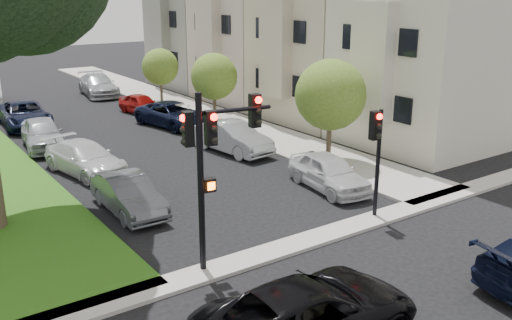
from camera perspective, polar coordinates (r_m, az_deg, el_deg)
ground at (r=17.27m, az=9.70°, el=-10.38°), size 140.00×140.00×0.00m
sidewalk_right at (r=39.79m, az=-7.75°, el=5.52°), size 3.50×44.00×0.12m
sidewalk_cross at (r=18.55m, az=5.36°, el=-7.97°), size 60.00×1.00×0.12m
house_a at (r=30.03m, az=16.97°, el=14.50°), size 7.70×7.55×15.97m
house_b at (r=35.20m, az=7.09°, el=15.35°), size 7.70×7.55×15.97m
house_c at (r=41.10m, az=-0.15°, el=15.69°), size 7.70×7.55×15.97m
small_tree_a at (r=25.89m, az=7.46°, el=6.47°), size 3.21×3.21×4.82m
small_tree_b at (r=34.06m, az=-4.22°, el=8.32°), size 2.77×2.77×4.15m
small_tree_c at (r=40.43m, az=-9.56°, el=9.17°), size 2.53×2.53×3.80m
traffic_signal_main at (r=15.64m, az=-4.39°, el=1.08°), size 2.55×0.67×5.21m
traffic_signal_secondary at (r=19.76m, az=11.96°, el=1.55°), size 0.52×0.42×3.92m
car_cross_near at (r=13.47m, az=5.35°, el=-14.97°), size 5.52×2.71×1.51m
car_parked_0 at (r=23.07m, az=7.29°, el=-1.20°), size 2.29×4.43×1.44m
car_parked_1 at (r=28.02m, az=-2.34°, el=2.27°), size 2.16×4.75×1.51m
car_parked_2 at (r=33.65m, az=-8.29°, el=4.52°), size 3.30×5.42×1.41m
car_parked_3 at (r=37.38m, az=-11.40°, el=5.50°), size 2.01×3.92×1.28m
car_parked_4 at (r=44.52m, az=-15.49°, el=7.23°), size 2.88×5.67×1.58m
car_parked_5 at (r=21.03m, az=-12.63°, el=-3.40°), size 1.50×4.18×1.37m
car_parked_6 at (r=25.91m, az=-16.71°, el=0.16°), size 2.84×5.04×1.38m
car_parked_7 at (r=30.61m, az=-20.58°, el=2.49°), size 2.44×4.74×1.54m
car_parked_8 at (r=35.75m, az=-22.14°, el=4.23°), size 2.81×5.49×1.48m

